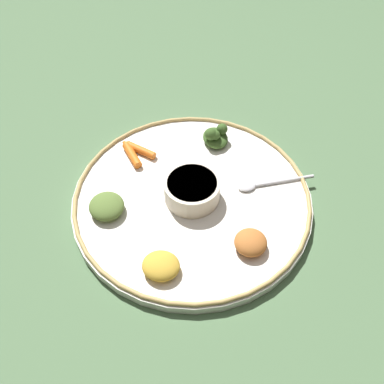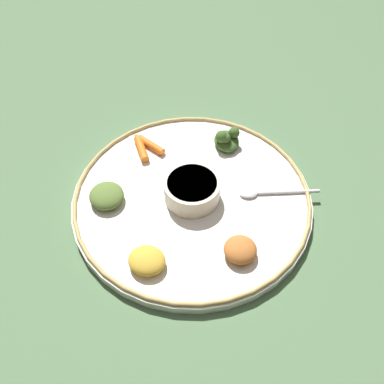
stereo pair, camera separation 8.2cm
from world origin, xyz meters
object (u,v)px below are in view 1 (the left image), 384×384
carrot_near_spoon (138,149)px  carrot_outer (131,153)px  center_bowl (192,189)px  greens_pile (215,136)px  spoon (263,184)px

carrot_near_spoon → carrot_outer: bearing=-128.6°
center_bowl → greens_pile: same height
carrot_near_spoon → greens_pile: bearing=19.8°
spoon → carrot_near_spoon: bearing=169.6°
center_bowl → greens_pile: 0.16m
carrot_outer → greens_pile: bearing=22.9°
center_bowl → carrot_outer: center_bowl is taller
greens_pile → center_bowl: bearing=-98.4°
center_bowl → greens_pile: size_ratio=1.33×
center_bowl → carrot_near_spoon: bearing=142.4°
carrot_outer → spoon: bearing=-6.9°
greens_pile → carrot_outer: greens_pile is taller
spoon → carrot_near_spoon: size_ratio=1.81×
center_bowl → spoon: size_ratio=0.71×
greens_pile → spoon: bearing=-43.4°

